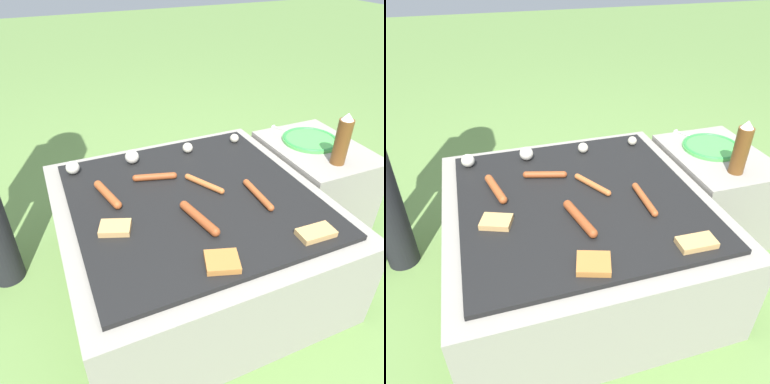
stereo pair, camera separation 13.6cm
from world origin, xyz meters
The scene contains 15 objects.
ground_plane centered at (0.00, 0.00, 0.00)m, with size 14.00×14.00×0.00m, color #608442.
grill centered at (0.00, 0.00, 0.19)m, with size 0.97×0.97×0.39m.
side_ledge centered at (0.69, 0.14, 0.20)m, with size 0.39×0.51×0.39m.
sausage_back_right centered at (-0.04, -0.14, 0.41)m, with size 0.07×0.20×0.03m.
sausage_front_center centered at (-0.09, 0.16, 0.40)m, with size 0.17×0.07×0.03m.
sausage_mid_right centered at (-0.28, 0.12, 0.41)m, with size 0.07×0.19×0.03m.
sausage_back_left centered at (0.22, -0.10, 0.40)m, with size 0.03×0.20×0.02m.
sausage_mid_left centered at (0.07, 0.05, 0.40)m, with size 0.10×0.17×0.02m.
bread_slice_center centered at (-0.06, -0.35, 0.40)m, with size 0.12×0.11×0.02m.
bread_slice_right centered at (0.27, -0.36, 0.40)m, with size 0.12×0.07×0.02m.
bread_slice_left centered at (-0.30, -0.08, 0.40)m, with size 0.12×0.10×0.02m.
mushroom_row centered at (-0.10, 0.33, 0.42)m, with size 0.78×0.07×0.06m.
plate_colorful centered at (0.69, 0.20, 0.40)m, with size 0.26×0.26×0.02m.
condiment_bottle centered at (0.66, -0.02, 0.50)m, with size 0.06×0.06×0.22m.
fork_utensil centered at (0.65, 0.33, 0.40)m, with size 0.10×0.17×0.01m.
Camera 2 is at (-0.32, -1.08, 1.17)m, focal length 35.00 mm.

